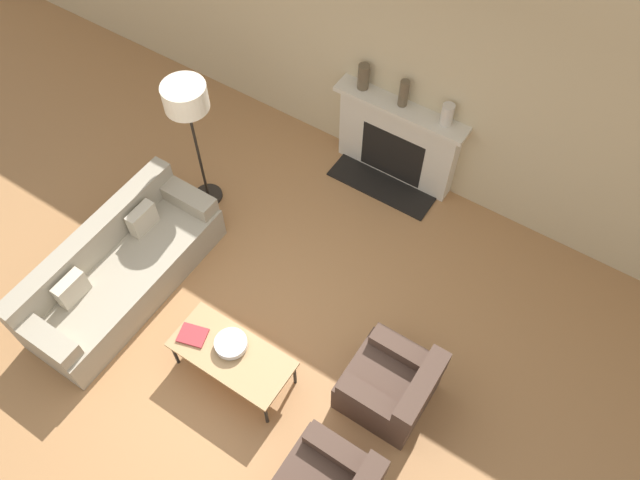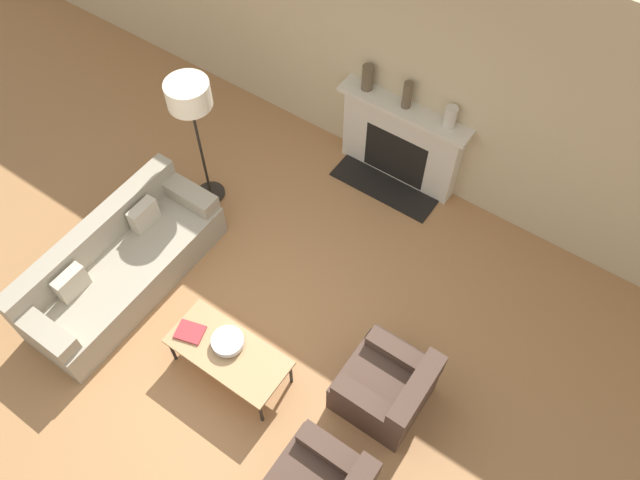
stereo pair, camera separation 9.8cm
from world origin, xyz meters
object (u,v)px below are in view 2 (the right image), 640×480
floor_lamp (190,102)px  mantel_vase_left (368,78)px  fireplace (400,143)px  couch (121,265)px  coffee_table (228,353)px  bowl (228,341)px  book (190,332)px  armchair_far (387,388)px  mantel_vase_center_left (407,95)px  mantel_vase_center_right (450,117)px

floor_lamp → mantel_vase_left: floor_lamp is taller
fireplace → couch: 3.29m
fireplace → coffee_table: size_ratio=1.33×
bowl → book: bearing=-162.8°
floor_lamp → mantel_vase_left: bearing=53.4°
armchair_far → book: (-1.76, -0.63, 0.15)m
bowl → mantel_vase_left: size_ratio=1.02×
floor_lamp → mantel_vase_left: (1.12, 1.50, -0.21)m
book → floor_lamp: 2.22m
book → armchair_far: bearing=3.2°
armchair_far → couch: bearing=-81.7°
couch → mantel_vase_left: 3.22m
mantel_vase_center_left → mantel_vase_center_right: size_ratio=1.26×
book → mantel_vase_center_left: (0.41, 3.10, 0.78)m
coffee_table → floor_lamp: (-1.59, 1.54, 1.03)m
book → mantel_vase_center_left: size_ratio=0.97×
fireplace → armchair_far: size_ratio=2.02×
couch → mantel_vase_center_left: (1.56, 2.90, 0.93)m
armchair_far → bowl: (-1.40, -0.52, 0.19)m
fireplace → mantel_vase_center_right: bearing=1.7°
armchair_far → mantel_vase_center_left: bearing=-151.3°
couch → coffee_table: 1.56m
coffee_table → bowl: size_ratio=3.82×
couch → coffee_table: size_ratio=1.91×
coffee_table → mantel_vase_left: 3.19m
fireplace → book: bearing=-97.7°
book → bowl: bearing=0.7°
coffee_table → mantel_vase_center_right: mantel_vase_center_right is taller
coffee_table → mantel_vase_left: size_ratio=3.88×
book → mantel_vase_center_left: mantel_vase_center_left is taller
armchair_far → mantel_vase_center_right: 2.76m
floor_lamp → mantel_vase_center_right: (2.11, 1.50, -0.23)m
coffee_table → book: size_ratio=3.80×
book → floor_lamp: size_ratio=0.18×
coffee_table → mantel_vase_center_right: 3.19m
fireplace → book: size_ratio=5.06×
bowl → mantel_vase_center_left: mantel_vase_center_left is taller
couch → mantel_vase_center_right: mantel_vase_center_right is taller
armchair_far → coffee_table: bearing=-67.0°
mantel_vase_left → book: bearing=-88.7°
book → floor_lamp: floor_lamp is taller
book → mantel_vase_center_right: 3.32m
coffee_table → mantel_vase_left: bearing=98.9°
fireplace → armchair_far: bearing=-61.3°
fireplace → book: fireplace is taller
armchair_far → coffee_table: armchair_far is taller
mantel_vase_left → armchair_far: bearing=-53.4°
armchair_far → book: 1.88m
bowl → book: (-0.36, -0.11, -0.04)m
couch → mantel_vase_left: mantel_vase_left is taller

